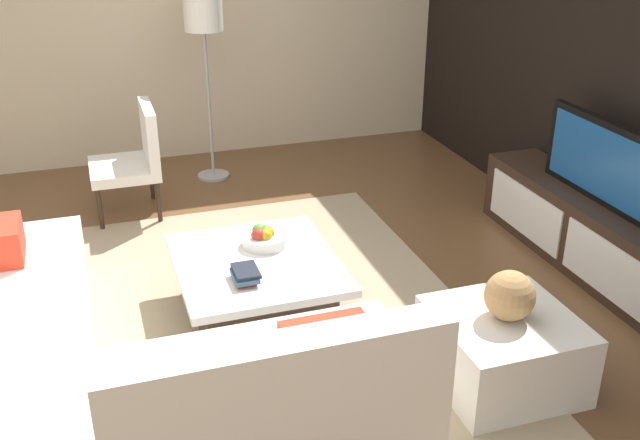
{
  "coord_description": "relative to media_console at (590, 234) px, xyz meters",
  "views": [
    {
      "loc": [
        3.69,
        -0.75,
        2.44
      ],
      "look_at": [
        -0.14,
        0.51,
        0.57
      ],
      "focal_mm": 41.35,
      "sensor_mm": 36.0,
      "label": 1
    }
  ],
  "objects": [
    {
      "name": "side_wall_left",
      "position": [
        -3.2,
        -2.2,
        1.15
      ],
      "size": [
        0.12,
        5.2,
        2.8
      ],
      "primitive_type": "cube",
      "color": "beige",
      "rests_on": "ground"
    },
    {
      "name": "ottoman",
      "position": [
        0.94,
        -1.23,
        -0.05
      ],
      "size": [
        0.7,
        0.7,
        0.4
      ],
      "primitive_type": "cube",
      "color": "white",
      "rests_on": "ground"
    },
    {
      "name": "media_console",
      "position": [
        0.0,
        0.0,
        0.0
      ],
      "size": [
        2.06,
        0.44,
        0.5
      ],
      "color": "#332319",
      "rests_on": "ground"
    },
    {
      "name": "ground_plane",
      "position": [
        -0.0,
        -2.4,
        -0.25
      ],
      "size": [
        14.0,
        14.0,
        0.0
      ],
      "primitive_type": "plane",
      "color": "brown"
    },
    {
      "name": "accent_chair_near",
      "position": [
        -1.9,
        -2.82,
        0.24
      ],
      "size": [
        0.57,
        0.52,
        0.87
      ],
      "rotation": [
        0.0,
        0.0,
        0.11
      ],
      "color": "#332319",
      "rests_on": "ground"
    },
    {
      "name": "sectional_couch",
      "position": [
        0.52,
        -3.29,
        0.02
      ],
      "size": [
        2.47,
        2.32,
        0.79
      ],
      "color": "white",
      "rests_on": "ground"
    },
    {
      "name": "decorative_ball",
      "position": [
        0.94,
        -1.23,
        0.28
      ],
      "size": [
        0.26,
        0.26,
        0.26
      ],
      "primitive_type": "sphere",
      "color": "#AD8451",
      "rests_on": "ottoman"
    },
    {
      "name": "television",
      "position": [
        -0.0,
        0.0,
        0.52
      ],
      "size": [
        1.12,
        0.06,
        0.54
      ],
      "color": "black",
      "rests_on": "media_console"
    },
    {
      "name": "book_stack",
      "position": [
        0.12,
        -2.42,
        0.17
      ],
      "size": [
        0.21,
        0.15,
        0.07
      ],
      "color": "maroon",
      "rests_on": "coffee_table"
    },
    {
      "name": "coffee_table",
      "position": [
        -0.1,
        -2.3,
        -0.05
      ],
      "size": [
        1.04,
        0.94,
        0.38
      ],
      "color": "#332319",
      "rests_on": "ground"
    },
    {
      "name": "area_rug",
      "position": [
        -0.1,
        -2.4,
        -0.24
      ],
      "size": [
        3.24,
        2.7,
        0.01
      ],
      "primitive_type": "cube",
      "color": "tan",
      "rests_on": "ground"
    },
    {
      "name": "floor_lamp",
      "position": [
        -2.49,
        -2.12,
        1.11
      ],
      "size": [
        0.32,
        0.32,
        1.62
      ],
      "color": "#A5A5AA",
      "rests_on": "ground"
    },
    {
      "name": "fruit_bowl",
      "position": [
        -0.28,
        -2.2,
        0.18
      ],
      "size": [
        0.28,
        0.28,
        0.13
      ],
      "color": "silver",
      "rests_on": "coffee_table"
    }
  ]
}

